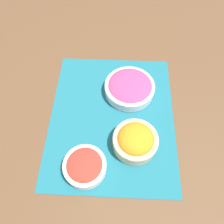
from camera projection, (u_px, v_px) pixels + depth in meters
The scene contains 5 objects.
ground_plane at pixel (112, 117), 0.78m from camera, with size 3.00×3.00×0.00m, color #513823.
placemat at pixel (112, 117), 0.78m from camera, with size 0.54×0.44×0.00m.
carrot_bowl at pixel (135, 140), 0.69m from camera, with size 0.14×0.14×0.08m.
onion_bowl at pixel (130, 87), 0.81m from camera, with size 0.18×0.18×0.05m.
tomato_bowl at pixel (85, 166), 0.66m from camera, with size 0.13×0.13×0.05m.
Camera 1 is at (-0.38, -0.02, 0.68)m, focal length 35.00 mm.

